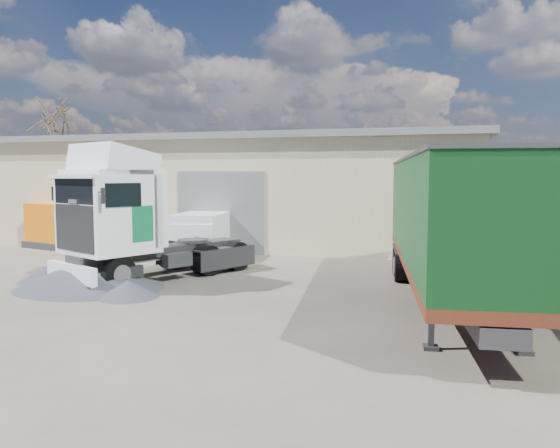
% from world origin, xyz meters
% --- Properties ---
extents(ground, '(120.00, 120.00, 0.00)m').
position_xyz_m(ground, '(0.00, 0.00, 0.00)').
color(ground, '#2A2922').
rests_on(ground, ground).
extents(warehouse, '(30.60, 12.60, 5.42)m').
position_xyz_m(warehouse, '(-6.00, 16.00, 2.66)').
color(warehouse, beige).
rests_on(warehouse, ground).
extents(bare_tree, '(4.00, 4.00, 9.60)m').
position_xyz_m(bare_tree, '(-18.00, 20.00, 7.92)').
color(bare_tree, '#382B21').
rests_on(bare_tree, ground).
extents(tractor_unit, '(5.05, 6.83, 4.38)m').
position_xyz_m(tractor_unit, '(-2.37, 3.24, 1.84)').
color(tractor_unit, black).
rests_on(tractor_unit, ground).
extents(box_trailer, '(3.73, 11.87, 3.88)m').
position_xyz_m(box_trailer, '(7.36, 2.38, 2.37)').
color(box_trailer, '#2D2D30').
rests_on(box_trailer, ground).
extents(panel_van, '(2.37, 4.72, 1.86)m').
position_xyz_m(panel_van, '(-2.40, 9.17, 0.96)').
color(panel_van, black).
rests_on(panel_van, ground).
extents(orange_skip, '(3.85, 2.99, 2.12)m').
position_xyz_m(orange_skip, '(-9.96, 9.80, 0.92)').
color(orange_skip, '#2D2D30').
rests_on(orange_skip, ground).
extents(gravel_heap, '(5.70, 5.03, 0.96)m').
position_xyz_m(gravel_heap, '(-3.16, 1.87, 0.45)').
color(gravel_heap, black).
rests_on(gravel_heap, ground).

